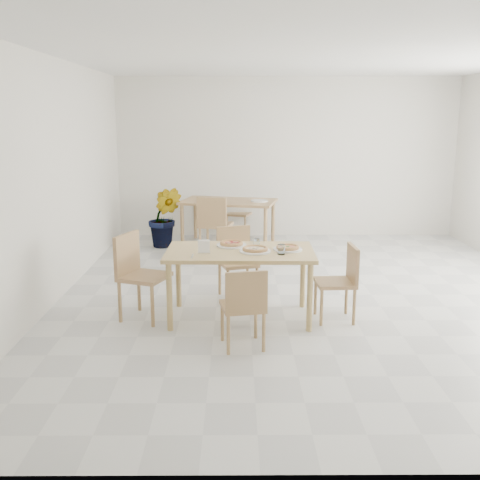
{
  "coord_description": "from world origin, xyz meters",
  "views": [
    {
      "loc": [
        -0.89,
        -6.51,
        2.14
      ],
      "look_at": [
        -0.86,
        -0.79,
        0.86
      ],
      "focal_mm": 42.0,
      "sensor_mm": 36.0,
      "label": 1
    }
  ],
  "objects_px": {
    "pizza_margherita": "(288,247)",
    "pizza_pepperoni": "(231,243)",
    "chair_south": "(244,303)",
    "plate_empty": "(260,201)",
    "chair_north": "(236,257)",
    "plate_margherita": "(288,249)",
    "pizza_mushroom": "(255,249)",
    "potted_plant": "(165,217)",
    "tumbler_b": "(281,249)",
    "chair_back_s": "(214,221)",
    "main_table": "(240,258)",
    "chair_west": "(137,270)",
    "second_table": "(228,205)",
    "plate_mushroom": "(255,251)",
    "plate_pepperoni": "(231,245)",
    "tumbler_a": "(256,243)",
    "napkin_holder": "(204,247)",
    "chair_east": "(342,277)"
  },
  "relations": [
    {
      "from": "plate_margherita",
      "to": "pizza_margherita",
      "type": "distance_m",
      "value": 0.02
    },
    {
      "from": "pizza_margherita",
      "to": "plate_mushroom",
      "type": "bearing_deg",
      "value": -167.68
    },
    {
      "from": "plate_mushroom",
      "to": "plate_margherita",
      "type": "bearing_deg",
      "value": 12.32
    },
    {
      "from": "plate_pepperoni",
      "to": "pizza_pepperoni",
      "type": "relative_size",
      "value": 1.05
    },
    {
      "from": "second_table",
      "to": "napkin_holder",
      "type": "bearing_deg",
      "value": -79.98
    },
    {
      "from": "main_table",
      "to": "pizza_mushroom",
      "type": "xyz_separation_m",
      "value": [
        0.16,
        -0.07,
        0.11
      ]
    },
    {
      "from": "chair_north",
      "to": "potted_plant",
      "type": "distance_m",
      "value": 2.83
    },
    {
      "from": "chair_west",
      "to": "plate_pepperoni",
      "type": "distance_m",
      "value": 1.04
    },
    {
      "from": "chair_north",
      "to": "pizza_mushroom",
      "type": "height_order",
      "value": "chair_north"
    },
    {
      "from": "chair_west",
      "to": "pizza_mushroom",
      "type": "distance_m",
      "value": 1.28
    },
    {
      "from": "tumbler_a",
      "to": "tumbler_b",
      "type": "height_order",
      "value": "tumbler_b"
    },
    {
      "from": "chair_south",
      "to": "pizza_margherita",
      "type": "distance_m",
      "value": 1.01
    },
    {
      "from": "chair_south",
      "to": "napkin_holder",
      "type": "distance_m",
      "value": 0.88
    },
    {
      "from": "chair_west",
      "to": "second_table",
      "type": "distance_m",
      "value": 3.63
    },
    {
      "from": "tumbler_b",
      "to": "pizza_margherita",
      "type": "bearing_deg",
      "value": 66.45
    },
    {
      "from": "pizza_mushroom",
      "to": "potted_plant",
      "type": "bearing_deg",
      "value": 111.86
    },
    {
      "from": "chair_south",
      "to": "tumbler_b",
      "type": "xyz_separation_m",
      "value": [
        0.39,
        0.65,
        0.35
      ]
    },
    {
      "from": "plate_margherita",
      "to": "tumbler_a",
      "type": "distance_m",
      "value": 0.35
    },
    {
      "from": "chair_west",
      "to": "chair_back_s",
      "type": "height_order",
      "value": "chair_back_s"
    },
    {
      "from": "tumbler_a",
      "to": "napkin_holder",
      "type": "height_order",
      "value": "napkin_holder"
    },
    {
      "from": "chair_north",
      "to": "plate_mushroom",
      "type": "height_order",
      "value": "chair_north"
    },
    {
      "from": "chair_west",
      "to": "tumbler_a",
      "type": "bearing_deg",
      "value": -64.07
    },
    {
      "from": "chair_north",
      "to": "plate_margherita",
      "type": "xyz_separation_m",
      "value": [
        0.54,
        -0.76,
        0.27
      ]
    },
    {
      "from": "plate_margherita",
      "to": "plate_empty",
      "type": "xyz_separation_m",
      "value": [
        -0.16,
        3.41,
        0.0
      ]
    },
    {
      "from": "plate_margherita",
      "to": "plate_empty",
      "type": "distance_m",
      "value": 3.42
    },
    {
      "from": "tumbler_a",
      "to": "chair_south",
      "type": "bearing_deg",
      "value": -98.43
    },
    {
      "from": "chair_north",
      "to": "potted_plant",
      "type": "xyz_separation_m",
      "value": [
        -1.17,
        2.57,
        0.01
      ]
    },
    {
      "from": "chair_north",
      "to": "pizza_margherita",
      "type": "height_order",
      "value": "chair_north"
    },
    {
      "from": "chair_east",
      "to": "plate_empty",
      "type": "bearing_deg",
      "value": -170.54
    },
    {
      "from": "plate_margherita",
      "to": "chair_east",
      "type": "bearing_deg",
      "value": -5.55
    },
    {
      "from": "pizza_margherita",
      "to": "potted_plant",
      "type": "relative_size",
      "value": 0.26
    },
    {
      "from": "pizza_margherita",
      "to": "pizza_pepperoni",
      "type": "xyz_separation_m",
      "value": [
        -0.59,
        0.19,
        0.0
      ]
    },
    {
      "from": "pizza_margherita",
      "to": "napkin_holder",
      "type": "xyz_separation_m",
      "value": [
        -0.87,
        -0.15,
        0.04
      ]
    },
    {
      "from": "pizza_margherita",
      "to": "chair_back_s",
      "type": "distance_m",
      "value": 2.9
    },
    {
      "from": "plate_pepperoni",
      "to": "tumbler_a",
      "type": "relative_size",
      "value": 3.39
    },
    {
      "from": "plate_mushroom",
      "to": "napkin_holder",
      "type": "distance_m",
      "value": 0.54
    },
    {
      "from": "chair_north",
      "to": "pizza_margherita",
      "type": "relative_size",
      "value": 3.18
    },
    {
      "from": "chair_south",
      "to": "plate_empty",
      "type": "height_order",
      "value": "chair_south"
    },
    {
      "from": "chair_south",
      "to": "second_table",
      "type": "bearing_deg",
      "value": -98.23
    },
    {
      "from": "chair_west",
      "to": "pizza_mushroom",
      "type": "xyz_separation_m",
      "value": [
        1.25,
        -0.09,
        0.25
      ]
    },
    {
      "from": "chair_west",
      "to": "potted_plant",
      "type": "relative_size",
      "value": 0.92
    },
    {
      "from": "main_table",
      "to": "tumbler_b",
      "type": "height_order",
      "value": "tumbler_b"
    },
    {
      "from": "tumbler_a",
      "to": "napkin_holder",
      "type": "distance_m",
      "value": 0.61
    },
    {
      "from": "chair_south",
      "to": "pizza_mushroom",
      "type": "height_order",
      "value": "pizza_mushroom"
    },
    {
      "from": "chair_back_s",
      "to": "potted_plant",
      "type": "bearing_deg",
      "value": -20.62
    },
    {
      "from": "plate_pepperoni",
      "to": "pizza_margherita",
      "type": "xyz_separation_m",
      "value": [
        0.59,
        -0.19,
        0.02
      ]
    },
    {
      "from": "plate_mushroom",
      "to": "main_table",
      "type": "bearing_deg",
      "value": 156.0
    },
    {
      "from": "napkin_holder",
      "to": "potted_plant",
      "type": "relative_size",
      "value": 0.14
    },
    {
      "from": "chair_south",
      "to": "plate_margherita",
      "type": "xyz_separation_m",
      "value": [
        0.47,
        0.84,
        0.31
      ]
    },
    {
      "from": "chair_east",
      "to": "plate_mushroom",
      "type": "bearing_deg",
      "value": -91.36
    }
  ]
}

